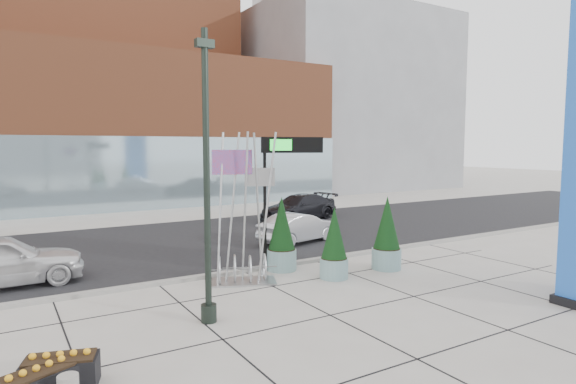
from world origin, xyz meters
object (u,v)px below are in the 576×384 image
overhead_street_sign (285,156)px  car_silver_mid (299,228)px  lamp_post (207,206)px  public_art_sculpture (243,244)px

overhead_street_sign → car_silver_mid: 5.66m
lamp_post → overhead_street_sign: lamp_post is taller
overhead_street_sign → car_silver_mid: size_ratio=1.15×
overhead_street_sign → public_art_sculpture: bearing=-141.0°
public_art_sculpture → overhead_street_sign: bearing=46.5°
lamp_post → car_silver_mid: 10.41m
public_art_sculpture → car_silver_mid: size_ratio=1.19×
lamp_post → public_art_sculpture: size_ratio=1.48×
lamp_post → overhead_street_sign: (4.34, 3.60, 1.09)m
lamp_post → public_art_sculpture: bearing=50.2°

